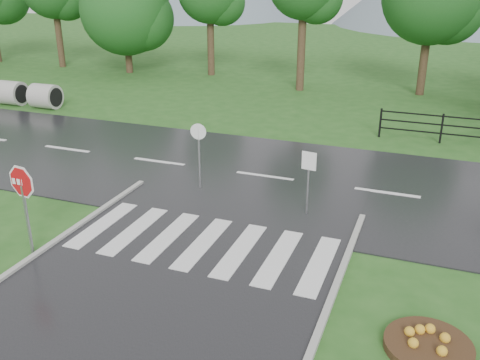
% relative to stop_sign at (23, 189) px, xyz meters
% --- Properties ---
extents(main_road, '(90.00, 8.00, 0.04)m').
position_rel_stop_sign_xyz_m(main_road, '(3.76, 6.87, -1.72)').
color(main_road, black).
rests_on(main_road, ground).
extents(crosswalk, '(6.50, 2.80, 0.02)m').
position_rel_stop_sign_xyz_m(crosswalk, '(3.76, 1.87, -1.66)').
color(crosswalk, silver).
rests_on(crosswalk, ground).
extents(hills, '(102.00, 48.00, 48.00)m').
position_rel_stop_sign_xyz_m(hills, '(7.25, 61.87, -17.26)').
color(hills, slate).
rests_on(hills, ground).
extents(treeline, '(83.20, 5.20, 10.00)m').
position_rel_stop_sign_xyz_m(treeline, '(4.76, 20.87, -1.72)').
color(treeline, '#174D1B').
rests_on(treeline, ground).
extents(stop_sign, '(1.08, 0.20, 2.45)m').
position_rel_stop_sign_xyz_m(stop_sign, '(0.00, 0.00, 0.00)').
color(stop_sign, '#939399').
rests_on(stop_sign, ground).
extents(flower_bed, '(1.62, 1.62, 0.32)m').
position_rel_stop_sign_xyz_m(flower_bed, '(9.30, -0.29, -1.60)').
color(flower_bed, '#332111').
rests_on(flower_bed, ground).
extents(reg_sign_small, '(0.42, 0.08, 1.90)m').
position_rel_stop_sign_xyz_m(reg_sign_small, '(5.79, 4.52, -0.35)').
color(reg_sign_small, '#939399').
rests_on(reg_sign_small, ground).
extents(reg_sign_round, '(0.50, 0.09, 2.16)m').
position_rel_stop_sign_xyz_m(reg_sign_round, '(2.16, 5.16, -0.35)').
color(reg_sign_round, '#939399').
rests_on(reg_sign_round, ground).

